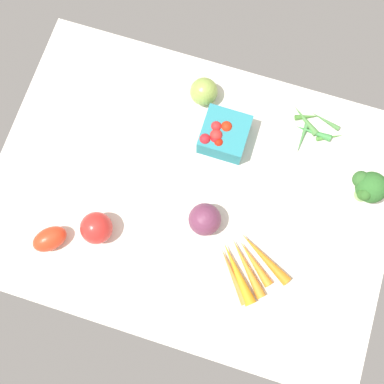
# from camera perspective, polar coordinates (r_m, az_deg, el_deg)

# --- Properties ---
(tablecloth) EXTENTS (1.04, 0.76, 0.02)m
(tablecloth) POSITION_cam_1_polar(r_m,az_deg,el_deg) (1.31, 0.00, -0.32)
(tablecloth) COLOR silver
(tablecloth) RESTS_ON ground
(carrot_bunch) EXTENTS (0.20, 0.18, 0.03)m
(carrot_bunch) POSITION_cam_1_polar(r_m,az_deg,el_deg) (1.27, 6.31, -8.50)
(carrot_bunch) COLOR orange
(carrot_bunch) RESTS_ON tablecloth
(okra_pile) EXTENTS (0.16, 0.14, 0.02)m
(okra_pile) POSITION_cam_1_polar(r_m,az_deg,el_deg) (1.39, 13.47, 7.25)
(okra_pile) COLOR #4E8641
(okra_pile) RESTS_ON tablecloth
(heirloom_tomato_green) EXTENTS (0.07, 0.07, 0.07)m
(heirloom_tomato_green) POSITION_cam_1_polar(r_m,az_deg,el_deg) (1.36, 1.37, 11.37)
(heirloom_tomato_green) COLOR #8FA949
(heirloom_tomato_green) RESTS_ON tablecloth
(roma_tomato) EXTENTS (0.10, 0.10, 0.06)m
(roma_tomato) POSITION_cam_1_polar(r_m,az_deg,el_deg) (1.30, -15.90, -5.17)
(roma_tomato) COLOR red
(roma_tomato) RESTS_ON tablecloth
(red_onion_center) EXTENTS (0.08, 0.08, 0.08)m
(red_onion_center) POSITION_cam_1_polar(r_m,az_deg,el_deg) (1.25, 1.47, -3.14)
(red_onion_center) COLOR #6D324F
(red_onion_center) RESTS_ON tablecloth
(berry_basket) EXTENTS (0.12, 0.12, 0.08)m
(berry_basket) POSITION_cam_1_polar(r_m,az_deg,el_deg) (1.32, 3.59, 6.54)
(berry_basket) COLOR teal
(berry_basket) RESTS_ON tablecloth
(broccoli_head) EXTENTS (0.09, 0.08, 0.12)m
(broccoli_head) POSITION_cam_1_polar(r_m,az_deg,el_deg) (1.30, 19.49, 0.49)
(broccoli_head) COLOR #96C374
(broccoli_head) RESTS_ON tablecloth
(bell_pepper_red) EXTENTS (0.10, 0.10, 0.08)m
(bell_pepper_red) POSITION_cam_1_polar(r_m,az_deg,el_deg) (1.27, -10.83, -4.05)
(bell_pepper_red) COLOR red
(bell_pepper_red) RESTS_ON tablecloth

